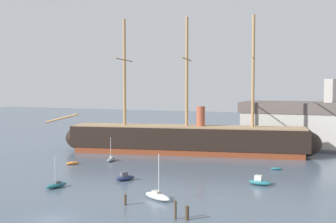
{
  "coord_description": "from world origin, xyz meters",
  "views": [
    {
      "loc": [
        30.27,
        -37.21,
        14.62
      ],
      "look_at": [
        -0.05,
        31.58,
        10.21
      ],
      "focal_mm": 45.68,
      "sensor_mm": 36.0,
      "label": 1
    }
  ],
  "objects_px": {
    "sailboat_alongside_bow": "(111,159)",
    "dinghy_far_left": "(95,143)",
    "tall_ship": "(187,139)",
    "motorboat_mid_right": "(260,182)",
    "mooring_piling_left_pair": "(187,213)",
    "motorboat_near_centre": "(125,177)",
    "dinghy_distant_centre": "(239,145)",
    "sailboat_foreground_right": "(158,196)",
    "mooring_piling_nearest": "(175,210)",
    "mooring_piling_right_pair": "(125,200)",
    "sailboat_foreground_left": "(56,185)",
    "dinghy_mid_left": "(72,163)",
    "dinghy_alongside_stern": "(276,169)"
  },
  "relations": [
    {
      "from": "motorboat_near_centre",
      "to": "dinghy_distant_centre",
      "type": "xyz_separation_m",
      "value": [
        6.49,
        44.96,
        -0.13
      ]
    },
    {
      "from": "sailboat_foreground_right",
      "to": "mooring_piling_nearest",
      "type": "height_order",
      "value": "sailboat_foreground_right"
    },
    {
      "from": "sailboat_alongside_bow",
      "to": "mooring_piling_left_pair",
      "type": "height_order",
      "value": "sailboat_alongside_bow"
    },
    {
      "from": "tall_ship",
      "to": "dinghy_far_left",
      "type": "bearing_deg",
      "value": 169.41
    },
    {
      "from": "motorboat_near_centre",
      "to": "mooring_piling_nearest",
      "type": "xyz_separation_m",
      "value": [
        14.69,
        -14.71,
        0.55
      ]
    },
    {
      "from": "dinghy_far_left",
      "to": "mooring_piling_right_pair",
      "type": "bearing_deg",
      "value": -52.84
    },
    {
      "from": "mooring_piling_right_pair",
      "to": "tall_ship",
      "type": "bearing_deg",
      "value": 100.73
    },
    {
      "from": "tall_ship",
      "to": "motorboat_mid_right",
      "type": "bearing_deg",
      "value": -48.35
    },
    {
      "from": "motorboat_mid_right",
      "to": "sailboat_foreground_left",
      "type": "bearing_deg",
      "value": -153.11
    },
    {
      "from": "motorboat_mid_right",
      "to": "dinghy_alongside_stern",
      "type": "bearing_deg",
      "value": 88.89
    },
    {
      "from": "motorboat_near_centre",
      "to": "dinghy_mid_left",
      "type": "distance_m",
      "value": 17.62
    },
    {
      "from": "dinghy_alongside_stern",
      "to": "mooring_piling_nearest",
      "type": "height_order",
      "value": "mooring_piling_nearest"
    },
    {
      "from": "sailboat_foreground_left",
      "to": "mooring_piling_nearest",
      "type": "distance_m",
      "value": 22.39
    },
    {
      "from": "sailboat_foreground_right",
      "to": "mooring_piling_left_pair",
      "type": "relative_size",
      "value": 3.9
    },
    {
      "from": "sailboat_alongside_bow",
      "to": "dinghy_far_left",
      "type": "relative_size",
      "value": 1.72
    },
    {
      "from": "sailboat_foreground_left",
      "to": "mooring_piling_left_pair",
      "type": "bearing_deg",
      "value": -15.43
    },
    {
      "from": "dinghy_mid_left",
      "to": "dinghy_alongside_stern",
      "type": "xyz_separation_m",
      "value": [
        35.86,
        10.12,
        -0.05
      ]
    },
    {
      "from": "sailboat_foreground_left",
      "to": "motorboat_near_centre",
      "type": "xyz_separation_m",
      "value": [
        6.72,
        8.17,
        0.08
      ]
    },
    {
      "from": "tall_ship",
      "to": "sailboat_alongside_bow",
      "type": "relative_size",
      "value": 12.9
    },
    {
      "from": "mooring_piling_nearest",
      "to": "motorboat_mid_right",
      "type": "bearing_deg",
      "value": 75.5
    },
    {
      "from": "tall_ship",
      "to": "dinghy_mid_left",
      "type": "xyz_separation_m",
      "value": [
        -14.89,
        -20.7,
        -2.93
      ]
    },
    {
      "from": "motorboat_mid_right",
      "to": "mooring_piling_nearest",
      "type": "xyz_separation_m",
      "value": [
        -5.18,
        -20.02,
        0.52
      ]
    },
    {
      "from": "mooring_piling_left_pair",
      "to": "sailboat_alongside_bow",
      "type": "bearing_deg",
      "value": 133.57
    },
    {
      "from": "sailboat_foreground_right",
      "to": "dinghy_distant_centre",
      "type": "xyz_separation_m",
      "value": [
        -3.01,
        53.21,
        -0.16
      ]
    },
    {
      "from": "sailboat_foreground_right",
      "to": "tall_ship",
      "type": "bearing_deg",
      "value": 105.69
    },
    {
      "from": "mooring_piling_nearest",
      "to": "mooring_piling_left_pair",
      "type": "distance_m",
      "value": 1.34
    },
    {
      "from": "motorboat_mid_right",
      "to": "mooring_piling_left_pair",
      "type": "bearing_deg",
      "value": -101.15
    },
    {
      "from": "sailboat_alongside_bow",
      "to": "dinghy_far_left",
      "type": "distance_m",
      "value": 25.85
    },
    {
      "from": "sailboat_foreground_right",
      "to": "mooring_piling_right_pair",
      "type": "distance_m",
      "value": 4.64
    },
    {
      "from": "dinghy_mid_left",
      "to": "mooring_piling_right_pair",
      "type": "height_order",
      "value": "mooring_piling_right_pair"
    },
    {
      "from": "mooring_piling_left_pair",
      "to": "mooring_piling_right_pair",
      "type": "xyz_separation_m",
      "value": [
        -9.12,
        2.38,
        -0.1
      ]
    },
    {
      "from": "dinghy_distant_centre",
      "to": "mooring_piling_left_pair",
      "type": "bearing_deg",
      "value": -80.93
    },
    {
      "from": "mooring_piling_right_pair",
      "to": "sailboat_alongside_bow",
      "type": "bearing_deg",
      "value": 124.52
    },
    {
      "from": "sailboat_alongside_bow",
      "to": "motorboat_mid_right",
      "type": "bearing_deg",
      "value": -15.62
    },
    {
      "from": "sailboat_foreground_right",
      "to": "sailboat_alongside_bow",
      "type": "bearing_deg",
      "value": 132.76
    },
    {
      "from": "tall_ship",
      "to": "sailboat_foreground_right",
      "type": "distance_m",
      "value": 38.37
    },
    {
      "from": "sailboat_foreground_left",
      "to": "dinghy_mid_left",
      "type": "distance_m",
      "value": 18.44
    },
    {
      "from": "sailboat_foreground_left",
      "to": "mooring_piling_right_pair",
      "type": "bearing_deg",
      "value": -15.95
    },
    {
      "from": "sailboat_foreground_right",
      "to": "mooring_piling_nearest",
      "type": "distance_m",
      "value": 8.31
    },
    {
      "from": "dinghy_distant_centre",
      "to": "mooring_piling_left_pair",
      "type": "xyz_separation_m",
      "value": [
        9.49,
        -59.4,
        0.43
      ]
    },
    {
      "from": "tall_ship",
      "to": "motorboat_near_centre",
      "type": "height_order",
      "value": "tall_ship"
    },
    {
      "from": "sailboat_foreground_left",
      "to": "mooring_piling_right_pair",
      "type": "distance_m",
      "value": 14.12
    },
    {
      "from": "dinghy_alongside_stern",
      "to": "mooring_piling_right_pair",
      "type": "xyz_separation_m",
      "value": [
        -13.26,
        -30.08,
        0.43
      ]
    },
    {
      "from": "motorboat_mid_right",
      "to": "mooring_piling_left_pair",
      "type": "distance_m",
      "value": 20.12
    },
    {
      "from": "motorboat_mid_right",
      "to": "dinghy_far_left",
      "type": "bearing_deg",
      "value": 149.26
    },
    {
      "from": "motorboat_near_centre",
      "to": "mooring_piling_nearest",
      "type": "bearing_deg",
      "value": -45.04
    },
    {
      "from": "sailboat_foreground_right",
      "to": "mooring_piling_right_pair",
      "type": "bearing_deg",
      "value": -124.8
    },
    {
      "from": "tall_ship",
      "to": "mooring_piling_left_pair",
      "type": "relative_size",
      "value": 39.46
    },
    {
      "from": "sailboat_foreground_left",
      "to": "motorboat_mid_right",
      "type": "xyz_separation_m",
      "value": [
        26.59,
        13.48,
        0.1
      ]
    },
    {
      "from": "dinghy_far_left",
      "to": "sailboat_foreground_left",
      "type": "bearing_deg",
      "value": -63.27
    }
  ]
}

